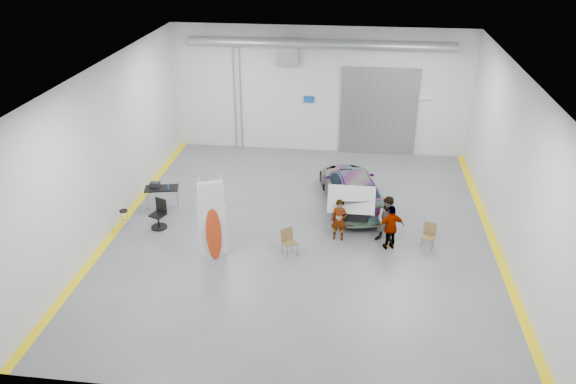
# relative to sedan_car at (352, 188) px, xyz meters

# --- Properties ---
(ground) EXTENTS (16.00, 16.00, 0.00)m
(ground) POSITION_rel_sedan_car_xyz_m (-1.74, -2.46, -0.72)
(ground) COLOR #5C5E63
(ground) RESTS_ON ground
(room_shell) EXTENTS (14.02, 16.18, 6.01)m
(room_shell) POSITION_rel_sedan_car_xyz_m (-1.51, -0.24, 3.36)
(room_shell) COLOR silver
(room_shell) RESTS_ON ground
(sedan_car) EXTENTS (3.12, 5.31, 1.44)m
(sedan_car) POSITION_rel_sedan_car_xyz_m (0.00, 0.00, 0.00)
(sedan_car) COLOR white
(sedan_car) RESTS_ON ground
(person_a) EXTENTS (0.59, 0.41, 1.55)m
(person_a) POSITION_rel_sedan_car_xyz_m (-0.40, -2.79, 0.06)
(person_a) COLOR #865C49
(person_a) RESTS_ON ground
(person_b) EXTENTS (1.02, 0.89, 1.78)m
(person_b) POSITION_rel_sedan_car_xyz_m (1.31, -2.79, 0.17)
(person_b) COLOR slate
(person_b) RESTS_ON ground
(person_c) EXTENTS (1.04, 0.68, 1.66)m
(person_c) POSITION_rel_sedan_car_xyz_m (1.40, -3.18, 0.11)
(person_c) COLOR #9F5B35
(person_c) RESTS_ON ground
(surfboard_display) EXTENTS (0.81, 0.48, 3.05)m
(surfboard_display) POSITION_rel_sedan_car_xyz_m (-4.61, -4.55, 0.51)
(surfboard_display) COLOR white
(surfboard_display) RESTS_ON ground
(folding_chair_near) EXTENTS (0.62, 0.68, 0.94)m
(folding_chair_near) POSITION_rel_sedan_car_xyz_m (-2.02, -4.02, -0.43)
(folding_chair_near) COLOR brown
(folding_chair_near) RESTS_ON ground
(folding_chair_far) EXTENTS (0.55, 0.58, 0.92)m
(folding_chair_far) POSITION_rel_sedan_car_xyz_m (2.71, -3.03, -0.43)
(folding_chair_far) COLOR brown
(folding_chair_far) RESTS_ON ground
(shop_stool) EXTENTS (0.33, 0.33, 0.64)m
(shop_stool) POSITION_rel_sedan_car_xyz_m (-8.38, -2.80, -0.40)
(shop_stool) COLOR black
(shop_stool) RESTS_ON ground
(work_table) EXTENTS (1.41, 0.92, 1.06)m
(work_table) POSITION_rel_sedan_car_xyz_m (-7.53, -1.12, 0.09)
(work_table) COLOR #919398
(work_table) RESTS_ON ground
(office_chair) EXTENTS (0.63, 0.66, 1.11)m
(office_chair) POSITION_rel_sedan_car_xyz_m (-7.06, -2.74, -0.23)
(office_chair) COLOR black
(office_chair) RESTS_ON ground
(trunk_lid) EXTENTS (1.68, 1.02, 0.04)m
(trunk_lid) POSITION_rel_sedan_car_xyz_m (0.00, -2.24, 0.74)
(trunk_lid) COLOR silver
(trunk_lid) RESTS_ON sedan_car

